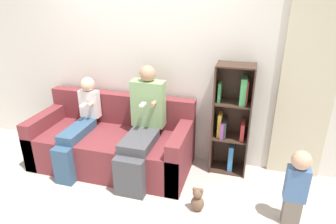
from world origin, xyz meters
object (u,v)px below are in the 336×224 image
(couch, at_px, (113,144))
(bookshelf, at_px, (232,119))
(adult_seated, at_px, (142,124))
(child_seated, at_px, (79,126))
(toddler_standing, at_px, (296,185))
(teddy_bear, at_px, (198,200))

(couch, distance_m, bookshelf, 1.56)
(adult_seated, bearing_deg, child_seated, -176.21)
(couch, bearing_deg, bookshelf, 12.21)
(couch, bearing_deg, adult_seated, -10.64)
(couch, height_order, bookshelf, bookshelf)
(child_seated, distance_m, toddler_standing, 2.57)
(adult_seated, xyz_separation_m, child_seated, (-0.84, -0.06, -0.11))
(couch, xyz_separation_m, bookshelf, (1.48, 0.32, 0.41))
(couch, height_order, teddy_bear, couch)
(child_seated, relative_size, bookshelf, 0.81)
(toddler_standing, relative_size, bookshelf, 0.59)
(adult_seated, height_order, child_seated, adult_seated)
(child_seated, distance_m, teddy_bear, 1.73)
(teddy_bear, bearing_deg, couch, 154.93)
(child_seated, height_order, teddy_bear, child_seated)
(toddler_standing, xyz_separation_m, teddy_bear, (-0.93, -0.09, -0.32))
(toddler_standing, distance_m, bookshelf, 1.10)
(bookshelf, bearing_deg, child_seated, -166.05)
(child_seated, xyz_separation_m, teddy_bear, (1.62, -0.44, -0.44))
(couch, height_order, child_seated, child_seated)
(couch, bearing_deg, teddy_bear, -25.07)
(adult_seated, distance_m, child_seated, 0.85)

